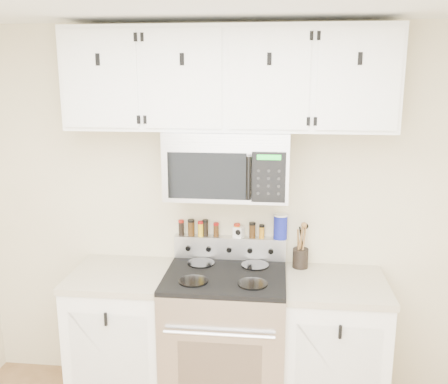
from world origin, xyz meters
name	(u,v)px	position (x,y,z in m)	size (l,w,h in m)	color
back_wall	(230,214)	(0.00, 1.75, 1.25)	(3.50, 0.01, 2.50)	#BCB28D
range	(225,340)	(0.00, 1.43, 0.49)	(0.76, 0.65, 1.10)	#B7B7BA
base_cabinet_left	(124,336)	(-0.69, 1.45, 0.46)	(0.64, 0.62, 0.92)	white
base_cabinet_right	(332,348)	(0.69, 1.45, 0.46)	(0.64, 0.62, 0.92)	white
microwave	(228,164)	(0.00, 1.55, 1.63)	(0.76, 0.44, 0.42)	#9E9EA3
upper_cabinets	(228,79)	(0.00, 1.58, 2.15)	(2.00, 0.35, 0.62)	white
utensil_crock	(300,256)	(0.48, 1.66, 1.00)	(0.10, 0.10, 0.30)	black
kitchen_timer	(239,232)	(0.06, 1.71, 1.14)	(0.06, 0.05, 0.07)	white
salt_canister	(280,226)	(0.34, 1.71, 1.19)	(0.09, 0.09, 0.17)	#151E96
spice_jar_0	(181,228)	(-0.34, 1.71, 1.15)	(0.04, 0.04, 0.11)	black
spice_jar_1	(191,228)	(-0.27, 1.71, 1.16)	(0.05, 0.05, 0.11)	#41280F
spice_jar_2	(201,228)	(-0.20, 1.71, 1.15)	(0.04, 0.04, 0.10)	gold
spice_jar_3	(205,228)	(-0.17, 1.71, 1.16)	(0.04, 0.04, 0.12)	black
spice_jar_4	(216,230)	(-0.09, 1.71, 1.15)	(0.04, 0.04, 0.10)	#3C240E
spice_jar_5	(237,230)	(0.05, 1.71, 1.15)	(0.04, 0.04, 0.10)	gold
spice_jar_6	(252,230)	(0.15, 1.71, 1.15)	(0.04, 0.04, 0.11)	#3B240E
spice_jar_7	(262,231)	(0.22, 1.71, 1.15)	(0.04, 0.04, 0.09)	#C38016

